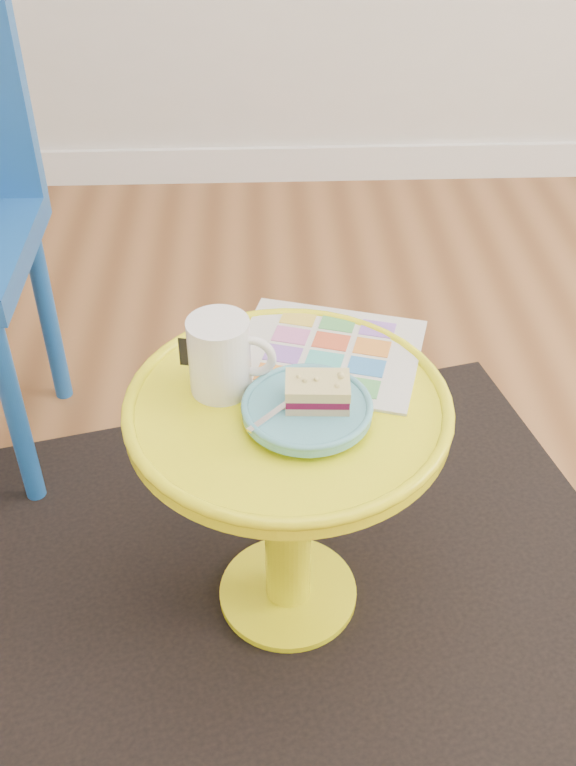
{
  "coord_description": "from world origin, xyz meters",
  "views": [
    {
      "loc": [
        -0.55,
        -0.73,
        1.3
      ],
      "look_at": [
        -0.51,
        0.25,
        0.51
      ],
      "focal_mm": 40.0,
      "sensor_mm": 36.0,
      "label": 1
    }
  ],
  "objects_px": {
    "newspaper": "(328,352)",
    "plate": "(307,409)",
    "mug": "(221,354)",
    "side_table": "(288,466)"
  },
  "relations": [
    {
      "from": "mug",
      "to": "plate",
      "type": "bearing_deg",
      "value": -19.23
    },
    {
      "from": "newspaper",
      "to": "plate",
      "type": "xyz_separation_m",
      "value": [
        -0.04,
        -0.16,
        0.02
      ]
    },
    {
      "from": "newspaper",
      "to": "plate",
      "type": "bearing_deg",
      "value": -88.62
    },
    {
      "from": "newspaper",
      "to": "plate",
      "type": "distance_m",
      "value": 0.17
    },
    {
      "from": "mug",
      "to": "newspaper",
      "type": "bearing_deg",
      "value": 38.47
    },
    {
      "from": "plate",
      "to": "mug",
      "type": "bearing_deg",
      "value": 148.33
    },
    {
      "from": "side_table",
      "to": "mug",
      "type": "distance_m",
      "value": 0.22
    },
    {
      "from": "mug",
      "to": "plate",
      "type": "xyz_separation_m",
      "value": [
        0.12,
        -0.08,
        -0.05
      ]
    },
    {
      "from": "side_table",
      "to": "mug",
      "type": "relative_size",
      "value": 3.71
    },
    {
      "from": "side_table",
      "to": "mug",
      "type": "xyz_separation_m",
      "value": [
        -0.1,
        0.04,
        0.2
      ]
    }
  ]
}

